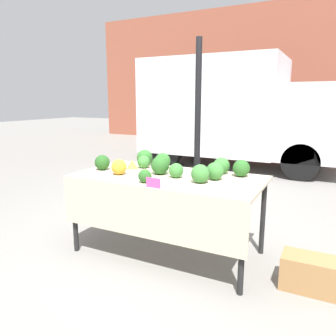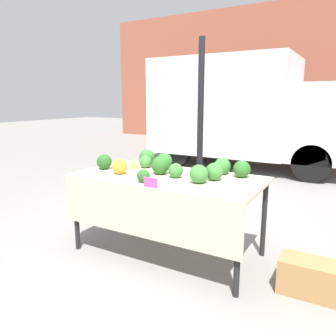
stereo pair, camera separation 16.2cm
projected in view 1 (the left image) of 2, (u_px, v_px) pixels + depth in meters
name	position (u px, v px, depth m)	size (l,w,h in m)	color
ground_plane	(168.00, 252.00, 3.43)	(40.00, 40.00, 0.00)	gray
building_facade	(295.00, 74.00, 11.55)	(16.00, 0.60, 4.90)	brown
tent_pole	(197.00, 139.00, 3.77)	(0.07, 0.07, 2.23)	black
parked_truck	(234.00, 110.00, 7.68)	(4.47, 2.09, 2.49)	silver
market_table	(165.00, 186.00, 3.23)	(1.87, 0.95, 0.82)	beige
orange_cauliflower	(119.00, 167.00, 3.31)	(0.16, 0.16, 0.16)	orange
romanesco_head	(132.00, 164.00, 3.60)	(0.12, 0.12, 0.10)	#93B238
broccoli_head_0	(160.00, 165.00, 3.32)	(0.19, 0.19, 0.19)	#285B23
broccoli_head_1	(241.00, 168.00, 3.22)	(0.17, 0.17, 0.17)	#285B23
broccoli_head_2	(200.00, 174.00, 2.98)	(0.17, 0.17, 0.17)	#387533
broccoli_head_3	(144.00, 162.00, 3.62)	(0.14, 0.14, 0.14)	#387533
broccoli_head_4	(145.00, 158.00, 3.78)	(0.18, 0.18, 0.18)	#2D6628
broccoli_head_5	(176.00, 170.00, 3.18)	(0.14, 0.14, 0.14)	#387533
broccoli_head_6	(102.00, 162.00, 3.53)	(0.16, 0.16, 0.16)	#23511E
broccoli_head_7	(145.00, 176.00, 2.99)	(0.12, 0.12, 0.12)	#285B23
broccoli_head_8	(215.00, 171.00, 3.09)	(0.17, 0.17, 0.17)	#387533
broccoli_head_9	(222.00, 166.00, 3.35)	(0.17, 0.17, 0.17)	#387533
broccoli_head_10	(163.00, 161.00, 3.60)	(0.17, 0.17, 0.17)	#2D6628
price_sign	(153.00, 183.00, 2.81)	(0.14, 0.01, 0.09)	#EF4793
produce_crate	(311.00, 273.00, 2.73)	(0.47, 0.27, 0.29)	#9E7042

